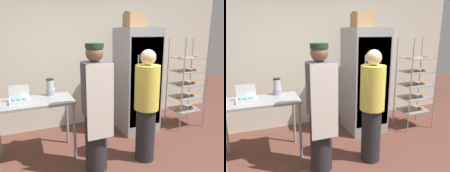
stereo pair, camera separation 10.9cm
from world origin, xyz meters
TOP-DOWN VIEW (x-y plane):
  - back_wall at (0.00, 2.21)m, footprint 6.40×0.12m
  - refrigerator at (0.73, 1.48)m, footprint 0.70×0.75m
  - baking_rack at (1.74, 1.23)m, footprint 0.63×0.49m
  - prep_counter at (-1.18, 1.14)m, footprint 1.13×0.61m
  - donut_box at (-1.36, 1.13)m, footprint 0.28×0.19m
  - blender_pitcher at (-0.90, 1.35)m, footprint 0.14×0.14m
  - cardboard_storage_box at (0.65, 1.47)m, footprint 0.33×0.30m
  - person_baker at (-0.44, 0.51)m, footprint 0.37×0.39m
  - person_customer at (0.32, 0.46)m, footprint 0.35×0.35m

SIDE VIEW (x-z plane):
  - prep_counter at x=-1.18m, z-range 0.34..1.26m
  - person_customer at x=0.32m, z-range 0.02..1.68m
  - baking_rack at x=1.74m, z-range -0.02..1.77m
  - person_baker at x=-0.44m, z-range 0.04..1.79m
  - donut_box at x=-1.36m, z-range 0.84..1.08m
  - refrigerator at x=0.73m, z-range 0.00..1.97m
  - blender_pitcher at x=-0.90m, z-range 0.90..1.16m
  - back_wall at x=0.00m, z-range 0.00..2.76m
  - cardboard_storage_box at x=0.65m, z-range 1.96..2.24m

